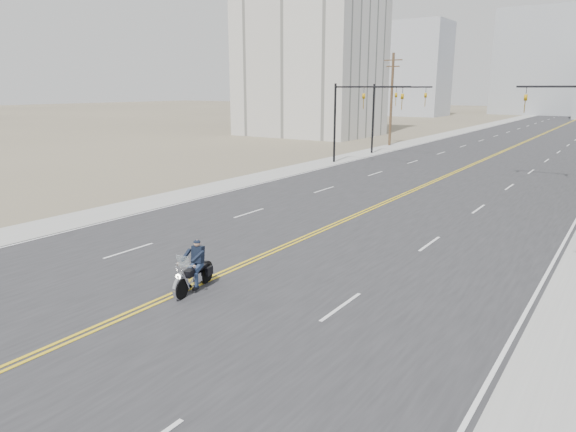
% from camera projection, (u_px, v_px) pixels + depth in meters
% --- Properties ---
extents(ground_plane, '(400.00, 400.00, 0.00)m').
position_uv_depth(ground_plane, '(130.00, 314.00, 15.38)').
color(ground_plane, '#776D56').
rests_on(ground_plane, ground).
extents(road, '(20.00, 200.00, 0.01)m').
position_uv_depth(road, '(537.00, 137.00, 71.47)').
color(road, '#303033').
rests_on(road, ground).
extents(sidewalk_left, '(3.00, 200.00, 0.01)m').
position_uv_depth(sidewalk_left, '(454.00, 133.00, 77.76)').
color(sidewalk_left, '#A5A5A0').
rests_on(sidewalk_left, ground).
extents(traffic_mast_left, '(7.10, 0.26, 7.00)m').
position_uv_depth(traffic_mast_left, '(355.00, 108.00, 44.74)').
color(traffic_mast_left, black).
rests_on(traffic_mast_left, ground).
extents(traffic_mast_far, '(6.10, 0.26, 7.00)m').
position_uv_depth(traffic_mast_far, '(389.00, 106.00, 51.35)').
color(traffic_mast_far, black).
rests_on(traffic_mast_far, ground).
extents(utility_pole_left, '(2.20, 0.30, 10.50)m').
position_uv_depth(utility_pole_left, '(391.00, 98.00, 59.35)').
color(utility_pole_left, brown).
rests_on(utility_pole_left, ground).
extents(apartment_block, '(18.00, 14.00, 30.00)m').
position_uv_depth(apartment_block, '(311.00, 26.00, 71.14)').
color(apartment_block, silver).
rests_on(apartment_block, ground).
extents(haze_bldg_a, '(14.00, 12.00, 22.00)m').
position_uv_depth(haze_bldg_a, '(417.00, 69.00, 124.01)').
color(haze_bldg_a, '#B7BCC6').
rests_on(haze_bldg_a, ground).
extents(haze_bldg_d, '(20.00, 15.00, 26.00)m').
position_uv_depth(haze_bldg_d, '(539.00, 62.00, 130.98)').
color(haze_bldg_d, '#ADB2B7').
rests_on(haze_bldg_d, ground).
extents(haze_bldg_f, '(12.00, 12.00, 16.00)m').
position_uv_depth(haze_bldg_f, '(384.00, 83.00, 144.97)').
color(haze_bldg_f, '#ADB2B7').
rests_on(haze_bldg_f, ground).
extents(motorcyclist, '(1.36, 2.31, 1.69)m').
position_uv_depth(motorcyclist, '(193.00, 267.00, 16.97)').
color(motorcyclist, black).
rests_on(motorcyclist, ground).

